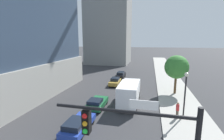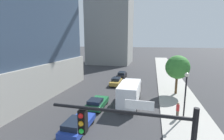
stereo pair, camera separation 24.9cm
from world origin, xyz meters
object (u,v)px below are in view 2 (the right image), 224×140
object	(u,v)px
car_gold	(116,81)
pedestrian_red_shirt	(178,110)
street_lamp	(186,88)
car_black	(122,75)
car_silver	(136,84)
box_truck	(130,92)
car_green	(97,103)
car_blue	(77,125)
construction_building	(111,17)
street_tree	(177,67)

from	to	relation	value
car_gold	pedestrian_red_shirt	size ratio (longest dim) A/B	2.27
street_lamp	car_black	distance (m)	20.49
car_silver	box_truck	bearing A→B (deg)	-90.00
car_black	car_silver	size ratio (longest dim) A/B	1.02
car_green	car_blue	distance (m)	5.67
car_blue	car_silver	world-z (taller)	car_silver
pedestrian_red_shirt	car_gold	bearing A→B (deg)	128.56
construction_building	street_tree	bearing A→B (deg)	-59.51
construction_building	box_truck	xyz separation A→B (m)	(12.60, -38.39, -15.00)
street_lamp	construction_building	bearing A→B (deg)	114.78
street_lamp	street_tree	xyz separation A→B (m)	(0.23, 8.48, 0.89)
construction_building	car_gold	distance (m)	34.72
box_truck	car_black	bearing A→B (deg)	104.62
construction_building	street_lamp	distance (m)	47.14
car_blue	car_black	bearing A→B (deg)	90.00
construction_building	car_gold	world-z (taller)	construction_building
street_tree	car_green	distance (m)	13.70
car_gold	car_blue	bearing A→B (deg)	-90.00
car_silver	car_black	bearing A→B (deg)	118.65
car_green	car_blue	bearing A→B (deg)	-90.00
car_gold	box_truck	xyz separation A→B (m)	(3.87, -8.86, 1.04)
street_tree	car_gold	size ratio (longest dim) A/B	1.49
construction_building	street_tree	size ratio (longest dim) A/B	6.20
street_tree	box_truck	world-z (taller)	street_tree
street_lamp	pedestrian_red_shirt	size ratio (longest dim) A/B	2.79
construction_building	car_black	world-z (taller)	construction_building
street_lamp	car_gold	distance (m)	15.68
pedestrian_red_shirt	car_blue	bearing A→B (deg)	-153.27
street_tree	pedestrian_red_shirt	bearing A→B (deg)	-96.03
car_green	pedestrian_red_shirt	world-z (taller)	pedestrian_red_shirt
street_lamp	box_truck	distance (m)	7.13
car_green	car_silver	world-z (taller)	car_silver
construction_building	pedestrian_red_shirt	xyz separation A→B (m)	(18.26, -41.48, -15.67)
street_lamp	pedestrian_red_shirt	bearing A→B (deg)	-150.26
pedestrian_red_shirt	car_green	bearing A→B (deg)	174.79
car_green	car_black	distance (m)	17.07
street_lamp	car_blue	bearing A→B (deg)	-153.06
construction_building	street_tree	distance (m)	39.79
street_tree	pedestrian_red_shirt	size ratio (longest dim) A/B	3.38
construction_building	car_green	xyz separation A→B (m)	(8.73, -40.62, -16.08)
car_blue	pedestrian_red_shirt	distance (m)	10.67
construction_building	car_gold	xyz separation A→B (m)	(8.73, -29.53, -16.04)
street_tree	car_black	size ratio (longest dim) A/B	1.34
car_blue	box_truck	xyz separation A→B (m)	(3.87, 7.89, 1.05)
car_green	car_blue	size ratio (longest dim) A/B	0.89
street_tree	car_blue	world-z (taller)	street_tree
pedestrian_red_shirt	street_lamp	bearing A→B (deg)	29.74
construction_building	car_blue	world-z (taller)	construction_building
street_tree	car_blue	distance (m)	17.62
car_gold	car_green	world-z (taller)	car_gold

